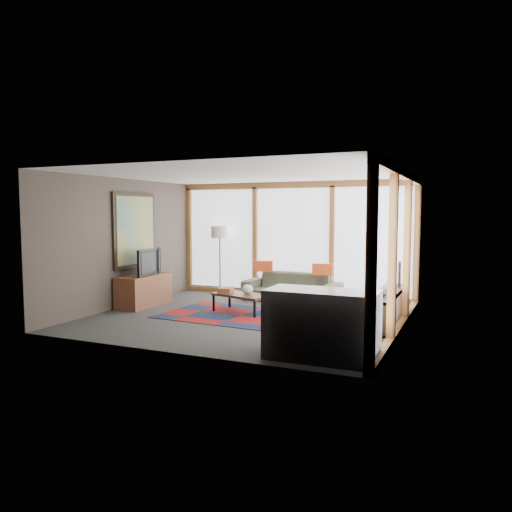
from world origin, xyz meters
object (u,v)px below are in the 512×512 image
at_px(sofa, 292,287).
at_px(coffee_table, 241,303).
at_px(television, 145,262).
at_px(bar_counter, 322,325).
at_px(bookshelf, 388,307).
at_px(tv_console, 144,290).
at_px(floor_lamp, 220,260).

height_order(sofa, coffee_table, sofa).
relative_size(television, bar_counter, 0.65).
distance_m(sofa, bookshelf, 2.65).
bearing_deg(sofa, tv_console, -143.64).
distance_m(coffee_table, tv_console, 2.16).
bearing_deg(tv_console, sofa, 33.93).
bearing_deg(bar_counter, bookshelf, 79.13).
relative_size(sofa, floor_lamp, 1.30).
relative_size(coffee_table, bar_counter, 0.76).
bearing_deg(sofa, floor_lamp, 174.55).
bearing_deg(coffee_table, sofa, 74.01).
xyz_separation_m(coffee_table, tv_console, (-2.15, -0.16, 0.14)).
distance_m(coffee_table, bar_counter, 3.25).
bearing_deg(sofa, bookshelf, -29.09).
height_order(tv_console, television, television).
bearing_deg(bar_counter, television, 153.19).
distance_m(bookshelf, tv_console, 4.88).
bearing_deg(television, floor_lamp, -26.12).
bearing_deg(bookshelf, bar_counter, -100.24).
bearing_deg(tv_console, bar_counter, -26.11).
height_order(floor_lamp, coffee_table, floor_lamp).
bearing_deg(bar_counter, coffee_table, 133.64).
xyz_separation_m(sofa, bookshelf, (2.26, -1.39, -0.03)).
relative_size(tv_console, television, 1.36).
height_order(floor_lamp, bookshelf, floor_lamp).
relative_size(sofa, coffee_table, 1.91).
height_order(sofa, bar_counter, bar_counter).
relative_size(bookshelf, television, 2.34).
bearing_deg(floor_lamp, bar_counter, -48.41).
bearing_deg(bookshelf, coffee_table, -175.75).
bearing_deg(bar_counter, tv_console, 153.26).
height_order(television, bar_counter, television).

